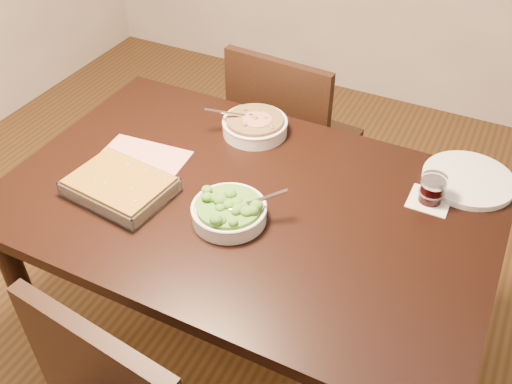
{
  "coord_description": "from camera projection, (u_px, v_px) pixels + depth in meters",
  "views": [
    {
      "loc": [
        0.58,
        -1.1,
        1.82
      ],
      "look_at": [
        0.04,
        -0.02,
        0.8
      ],
      "focal_mm": 40.0,
      "sensor_mm": 36.0,
      "label": 1
    }
  ],
  "objects": [
    {
      "name": "ground",
      "position": [
        248.0,
        350.0,
        2.12
      ],
      "size": [
        4.0,
        4.0,
        0.0
      ],
      "primitive_type": "plane",
      "color": "#402D12",
      "rests_on": "ground"
    },
    {
      "name": "table",
      "position": [
        246.0,
        222.0,
        1.7
      ],
      "size": [
        1.4,
        0.9,
        0.75
      ],
      "color": "black",
      "rests_on": "ground"
    },
    {
      "name": "magazine_a",
      "position": [
        140.0,
        161.0,
        1.77
      ],
      "size": [
        0.29,
        0.22,
        0.01
      ],
      "primitive_type": "cube",
      "rotation": [
        0.0,
        0.0,
        0.09
      ],
      "color": "#B53338",
      "rests_on": "table"
    },
    {
      "name": "coaster",
      "position": [
        429.0,
        201.0,
        1.63
      ],
      "size": [
        0.11,
        0.11,
        0.0
      ],
      "primitive_type": "cube",
      "color": "white",
      "rests_on": "table"
    },
    {
      "name": "stew_bowl",
      "position": [
        255.0,
        125.0,
        1.87
      ],
      "size": [
        0.22,
        0.22,
        0.08
      ],
      "color": "silver",
      "rests_on": "table"
    },
    {
      "name": "broccoli_bowl",
      "position": [
        229.0,
        211.0,
        1.55
      ],
      "size": [
        0.21,
        0.21,
        0.08
      ],
      "color": "silver",
      "rests_on": "table"
    },
    {
      "name": "baking_dish",
      "position": [
        120.0,
        186.0,
        1.64
      ],
      "size": [
        0.31,
        0.24,
        0.05
      ],
      "rotation": [
        0.0,
        0.0,
        -0.11
      ],
      "color": "silver",
      "rests_on": "table"
    },
    {
      "name": "wine_tumbler",
      "position": [
        432.0,
        189.0,
        1.6
      ],
      "size": [
        0.07,
        0.07,
        0.08
      ],
      "color": "black",
      "rests_on": "coaster"
    },
    {
      "name": "dinner_plate",
      "position": [
        468.0,
        180.0,
        1.69
      ],
      "size": [
        0.27,
        0.27,
        0.02
      ],
      "primitive_type": "cylinder",
      "color": "white",
      "rests_on": "table"
    },
    {
      "name": "chair_far",
      "position": [
        289.0,
        139.0,
        2.29
      ],
      "size": [
        0.45,
        0.45,
        0.9
      ],
      "rotation": [
        0.0,
        0.0,
        3.07
      ],
      "color": "black",
      "rests_on": "ground"
    }
  ]
}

